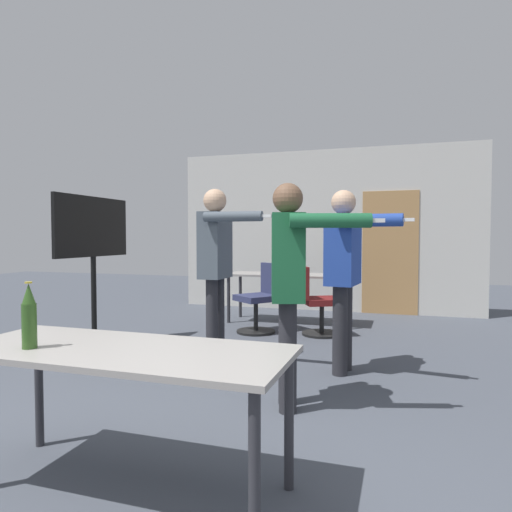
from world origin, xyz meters
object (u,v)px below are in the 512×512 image
(person_right_polo, at_px, (216,256))
(drink_cup, at_px, (295,271))
(person_center_tall, at_px, (345,263))
(tv_screen, at_px, (93,251))
(office_chair_far_left, at_px, (261,300))
(beer_bottle, at_px, (29,317))
(office_chair_mid_tucked, at_px, (316,303))
(person_near_casual, at_px, (290,273))

(person_right_polo, distance_m, drink_cup, 2.36)
(person_right_polo, xyz_separation_m, person_center_tall, (1.31, -0.00, -0.05))
(tv_screen, distance_m, office_chair_far_left, 2.25)
(beer_bottle, bearing_deg, office_chair_mid_tucked, 80.29)
(office_chair_far_left, relative_size, drink_cup, 9.68)
(tv_screen, height_order, office_chair_mid_tucked, tv_screen)
(tv_screen, relative_size, beer_bottle, 5.24)
(tv_screen, bearing_deg, person_right_polo, -90.50)
(office_chair_far_left, distance_m, office_chair_mid_tucked, 0.76)
(person_center_tall, height_order, office_chair_far_left, person_center_tall)
(person_center_tall, xyz_separation_m, office_chair_mid_tucked, (-0.55, 1.55, -0.62))
(tv_screen, bearing_deg, office_chair_far_left, -45.45)
(person_near_casual, distance_m, drink_cup, 3.45)
(office_chair_far_left, height_order, drink_cup, office_chair_far_left)
(office_chair_mid_tucked, bearing_deg, person_near_casual, -21.08)
(person_near_casual, xyz_separation_m, office_chair_mid_tucked, (-0.26, 2.59, -0.60))
(drink_cup, bearing_deg, person_right_polo, -97.39)
(person_right_polo, height_order, person_center_tall, person_right_polo)
(office_chair_far_left, xyz_separation_m, beer_bottle, (0.05, -4.06, 0.46))
(person_center_tall, distance_m, beer_bottle, 2.84)
(beer_bottle, bearing_deg, person_right_polo, 91.36)
(office_chair_far_left, height_order, beer_bottle, beer_bottle)
(beer_bottle, distance_m, drink_cup, 4.88)
(person_center_tall, distance_m, person_near_casual, 1.08)
(drink_cup, bearing_deg, person_near_casual, -77.86)
(person_center_tall, height_order, person_near_casual, person_center_tall)
(office_chair_far_left, relative_size, office_chair_mid_tucked, 1.02)
(office_chair_mid_tucked, relative_size, drink_cup, 9.48)
(tv_screen, xyz_separation_m, beer_bottle, (1.58, -2.56, -0.24))
(tv_screen, xyz_separation_m, person_near_casual, (2.55, -1.06, -0.11))
(office_chair_mid_tucked, bearing_deg, person_center_tall, -7.48)
(tv_screen, bearing_deg, drink_cup, -38.26)
(office_chair_far_left, height_order, office_chair_mid_tucked, office_chair_far_left)
(person_right_polo, distance_m, office_chair_far_left, 1.65)
(tv_screen, distance_m, office_chair_mid_tucked, 2.84)
(tv_screen, distance_m, drink_cup, 2.96)
(person_center_tall, bearing_deg, drink_cup, -150.27)
(person_center_tall, distance_m, office_chair_far_left, 2.09)
(person_near_casual, bearing_deg, office_chair_far_left, -174.64)
(tv_screen, xyz_separation_m, person_right_polo, (1.52, -0.01, -0.04))
(tv_screen, distance_m, person_center_tall, 2.83)
(tv_screen, relative_size, office_chair_far_left, 1.88)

